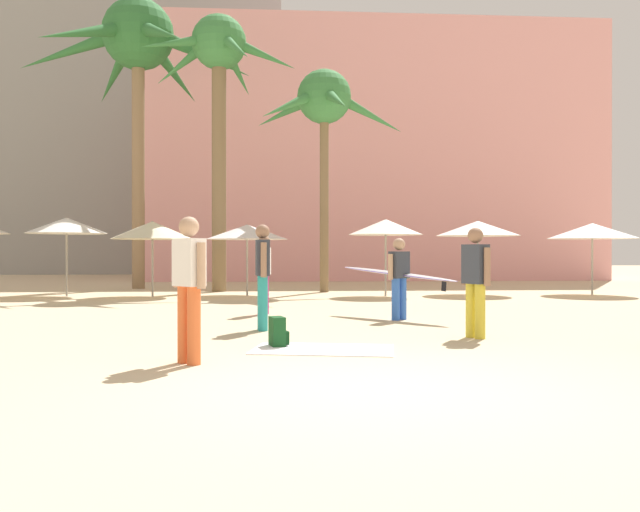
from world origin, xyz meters
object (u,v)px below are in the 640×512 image
(palm_tree_center, at_px, (219,69))
(person_far_right, at_px, (475,278))
(backpack, at_px, (278,332))
(person_near_left, at_px, (189,283))
(person_mid_center, at_px, (263,272))
(cafe_umbrella_1, at_px, (592,231))
(cafe_umbrella_5, at_px, (67,226))
(cafe_umbrella_3, at_px, (386,227))
(cafe_umbrella_4, at_px, (247,232))
(person_near_right, at_px, (398,274))
(palm_tree_left, at_px, (137,49))
(person_mid_right, at_px, (264,271))
(cafe_umbrella_2, at_px, (478,228))
(beach_towel, at_px, (323,349))
(cafe_umbrella_7, at_px, (153,230))
(palm_tree_far_left, at_px, (324,107))

(palm_tree_center, distance_m, person_far_right, 14.91)
(backpack, bearing_deg, person_near_left, -143.17)
(person_far_right, bearing_deg, person_mid_center, -45.78)
(cafe_umbrella_1, distance_m, cafe_umbrella_5, 16.29)
(person_near_left, bearing_deg, palm_tree_center, -127.98)
(cafe_umbrella_3, distance_m, cafe_umbrella_4, 4.27)
(backpack, xyz_separation_m, person_near_right, (2.38, 3.59, 0.69))
(palm_tree_left, distance_m, person_near_left, 18.60)
(backpack, bearing_deg, person_far_right, -0.99)
(person_far_right, distance_m, person_mid_center, 3.52)
(person_near_right, distance_m, person_mid_right, 2.91)
(person_far_right, bearing_deg, cafe_umbrella_5, -72.79)
(cafe_umbrella_2, xyz_separation_m, person_mid_right, (-6.61, -6.11, -1.17))
(person_mid_right, height_order, person_near_left, person_near_left)
(beach_towel, bearing_deg, person_mid_right, 100.17)
(person_mid_right, relative_size, person_mid_center, 0.94)
(cafe_umbrella_5, height_order, person_near_left, cafe_umbrella_5)
(cafe_umbrella_5, bearing_deg, beach_towel, -57.89)
(cafe_umbrella_1, height_order, person_mid_center, cafe_umbrella_1)
(cafe_umbrella_3, distance_m, cafe_umbrella_7, 7.06)
(palm_tree_far_left, xyz_separation_m, cafe_umbrella_5, (-7.94, -1.65, -4.11))
(person_near_right, xyz_separation_m, person_mid_center, (-2.64, -1.67, 0.10))
(cafe_umbrella_2, bearing_deg, cafe_umbrella_7, -178.30)
(palm_tree_left, xyz_separation_m, person_near_right, (7.57, -11.43, -7.98))
(cafe_umbrella_7, bearing_deg, cafe_umbrella_1, -0.21)
(cafe_umbrella_7, bearing_deg, cafe_umbrella_4, 6.86)
(cafe_umbrella_2, relative_size, beach_towel, 1.39)
(palm_tree_center, bearing_deg, cafe_umbrella_4, -63.88)
(palm_tree_left, bearing_deg, cafe_umbrella_3, -29.12)
(palm_tree_center, xyz_separation_m, person_near_right, (4.39, -9.46, -6.72))
(beach_towel, distance_m, backpack, 0.72)
(palm_tree_far_left, height_order, palm_tree_left, palm_tree_left)
(cafe_umbrella_5, bearing_deg, palm_tree_far_left, 11.71)
(palm_tree_far_left, distance_m, cafe_umbrella_1, 9.58)
(cafe_umbrella_4, xyz_separation_m, person_far_right, (4.00, -10.17, -1.03))
(cafe_umbrella_1, height_order, backpack, cafe_umbrella_1)
(person_near_right, bearing_deg, backpack, 108.74)
(cafe_umbrella_5, xyz_separation_m, backpack, (6.41, -10.86, -1.95))
(palm_tree_far_left, bearing_deg, cafe_umbrella_2, -19.14)
(person_far_right, height_order, person_mid_center, person_mid_center)
(palm_tree_far_left, height_order, person_near_right, palm_tree_far_left)
(palm_tree_left, relative_size, cafe_umbrella_2, 4.08)
(person_near_right, relative_size, person_mid_right, 1.52)
(beach_towel, bearing_deg, cafe_umbrella_4, 97.95)
(cafe_umbrella_7, height_order, backpack, cafe_umbrella_7)
(person_mid_center, bearing_deg, cafe_umbrella_1, 34.68)
(palm_tree_far_left, bearing_deg, person_near_left, -100.61)
(backpack, bearing_deg, cafe_umbrella_2, 45.55)
(backpack, bearing_deg, person_near_right, 42.25)
(person_far_right, xyz_separation_m, person_near_left, (-4.10, -2.02, 0.02))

